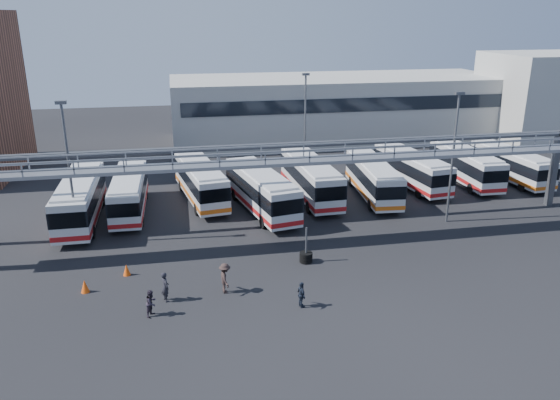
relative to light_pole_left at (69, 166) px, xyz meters
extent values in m
plane|color=black|center=(16.00, -8.00, -5.73)|extent=(140.00, 140.00, 0.00)
cube|color=gray|center=(16.00, -3.00, 0.37)|extent=(50.00, 1.80, 0.22)
cube|color=gray|center=(16.00, -3.85, 1.32)|extent=(50.00, 0.10, 0.10)
cube|color=gray|center=(16.00, -2.15, 1.32)|extent=(50.00, 0.10, 0.10)
cube|color=#4C4F54|center=(16.00, 1.00, 0.57)|extent=(45.00, 0.50, 0.35)
cube|color=#9E9E99|center=(28.00, 30.00, -1.73)|extent=(42.00, 14.00, 8.00)
cube|color=#B2B2AD|center=(54.00, 24.00, -0.23)|extent=(14.00, 12.00, 11.00)
cylinder|color=#4C4F54|center=(0.00, 0.00, -0.73)|extent=(0.18, 0.18, 10.00)
cube|color=#4C4F54|center=(0.00, 0.00, 4.37)|extent=(0.70, 0.35, 0.22)
cylinder|color=#4C4F54|center=(28.00, -1.00, -0.73)|extent=(0.18, 0.18, 10.00)
cube|color=#4C4F54|center=(28.00, -1.00, 4.37)|extent=(0.70, 0.35, 0.22)
cylinder|color=#4C4F54|center=(20.00, 14.00, -0.73)|extent=(0.18, 0.18, 10.00)
cube|color=#4C4F54|center=(20.00, 14.00, 4.37)|extent=(0.70, 0.35, 0.22)
cube|color=silver|center=(-0.35, 4.48, -3.83)|extent=(2.66, 11.47, 2.86)
cube|color=black|center=(-0.35, 4.48, -3.49)|extent=(2.73, 11.53, 1.15)
cube|color=#A81416|center=(-0.35, 4.48, -4.84)|extent=(2.71, 11.52, 0.36)
cube|color=silver|center=(-0.35, 4.48, -2.31)|extent=(2.40, 10.32, 0.17)
cylinder|color=black|center=(-1.51, 0.80, -5.21)|extent=(0.32, 1.04, 1.04)
cylinder|color=black|center=(0.85, 0.82, -5.21)|extent=(0.32, 1.04, 1.04)
cylinder|color=black|center=(-1.55, 8.14, -5.21)|extent=(0.32, 1.04, 1.04)
cylinder|color=black|center=(0.81, 8.15, -5.21)|extent=(0.32, 1.04, 1.04)
cube|color=silver|center=(3.27, 5.90, -3.99)|extent=(2.52, 10.51, 2.62)
cube|color=black|center=(3.27, 5.90, -3.68)|extent=(2.58, 10.57, 1.05)
cube|color=#A81416|center=(3.27, 5.90, -4.92)|extent=(2.57, 10.56, 0.33)
cube|color=silver|center=(3.27, 5.90, -2.60)|extent=(2.26, 9.46, 0.15)
cylinder|color=black|center=(2.16, 2.56, -5.25)|extent=(0.30, 0.96, 0.95)
cylinder|color=black|center=(4.30, 2.53, -5.25)|extent=(0.30, 0.96, 0.95)
cylinder|color=black|center=(2.24, 9.27, -5.25)|extent=(0.30, 0.96, 0.95)
cylinder|color=black|center=(4.39, 9.24, -5.25)|extent=(0.30, 0.96, 0.95)
cube|color=silver|center=(9.19, 7.88, -3.91)|extent=(4.22, 11.23, 2.74)
cube|color=black|center=(9.19, 7.88, -3.58)|extent=(4.29, 11.30, 1.10)
cube|color=#CD5C13|center=(9.19, 7.88, -4.88)|extent=(4.27, 11.28, 0.35)
cube|color=silver|center=(9.19, 7.88, -2.46)|extent=(3.80, 10.10, 0.16)
cylinder|color=black|center=(8.64, 4.24, -5.23)|extent=(0.45, 1.03, 1.00)
cylinder|color=black|center=(10.87, 4.60, -5.23)|extent=(0.45, 1.03, 1.00)
cylinder|color=black|center=(7.52, 11.17, -5.23)|extent=(0.45, 1.03, 1.00)
cylinder|color=black|center=(9.74, 11.53, -5.23)|extent=(0.45, 1.03, 1.00)
cube|color=silver|center=(13.95, 4.12, -3.85)|extent=(4.67, 11.57, 2.82)
cube|color=black|center=(13.95, 4.12, -3.52)|extent=(4.74, 11.64, 1.13)
cube|color=#A81416|center=(13.95, 4.12, -4.86)|extent=(4.73, 11.63, 0.36)
cube|color=silver|center=(13.95, 4.12, -2.36)|extent=(4.20, 10.41, 0.16)
cylinder|color=black|center=(13.50, 0.35, -5.21)|extent=(0.50, 1.07, 1.03)
cylinder|color=black|center=(15.78, 0.80, -5.21)|extent=(0.50, 1.07, 1.03)
cylinder|color=black|center=(12.12, 7.45, -5.21)|extent=(0.50, 1.07, 1.03)
cylinder|color=black|center=(14.41, 7.89, -5.21)|extent=(0.50, 1.07, 1.03)
cube|color=silver|center=(18.79, 6.65, -3.83)|extent=(3.06, 11.50, 2.85)
cube|color=black|center=(18.79, 6.65, -3.50)|extent=(3.12, 11.57, 1.14)
cube|color=#A81416|center=(18.79, 6.65, -4.85)|extent=(3.11, 11.56, 0.36)
cube|color=silver|center=(18.79, 6.65, -2.33)|extent=(2.75, 10.35, 0.17)
cylinder|color=black|center=(17.76, 2.96, -5.21)|extent=(0.35, 1.05, 1.04)
cylinder|color=black|center=(20.11, 3.06, -5.21)|extent=(0.35, 1.05, 1.04)
cylinder|color=black|center=(17.46, 10.25, -5.21)|extent=(0.35, 1.05, 1.04)
cylinder|color=black|center=(19.81, 10.35, -5.21)|extent=(0.35, 1.05, 1.04)
cube|color=silver|center=(24.33, 5.90, -3.96)|extent=(3.27, 10.83, 2.67)
cube|color=black|center=(24.33, 5.90, -3.64)|extent=(3.33, 10.90, 1.07)
cube|color=#CD5C13|center=(24.33, 5.90, -4.90)|extent=(3.32, 10.89, 0.34)
cube|color=silver|center=(24.33, 5.90, -2.54)|extent=(2.94, 9.75, 0.16)
cylinder|color=black|center=(22.97, 2.58, -5.24)|extent=(0.37, 0.99, 0.97)
cylinder|color=black|center=(25.14, 2.40, -5.24)|extent=(0.37, 0.99, 0.97)
cylinder|color=black|center=(23.51, 9.39, -5.24)|extent=(0.37, 0.99, 0.97)
cylinder|color=black|center=(25.69, 9.21, -5.24)|extent=(0.37, 0.99, 0.97)
cube|color=silver|center=(29.00, 8.24, -3.97)|extent=(3.62, 10.82, 2.65)
cube|color=black|center=(29.00, 8.24, -3.65)|extent=(3.69, 10.89, 1.06)
cube|color=#A81416|center=(29.00, 8.24, -4.91)|extent=(3.68, 10.87, 0.34)
cube|color=silver|center=(29.00, 8.24, -2.56)|extent=(3.26, 9.74, 0.15)
cylinder|color=black|center=(28.32, 4.74, -5.25)|extent=(0.40, 0.99, 0.96)
cylinder|color=black|center=(30.48, 4.99, -5.25)|extent=(0.40, 0.99, 0.96)
cylinder|color=black|center=(27.53, 11.48, -5.25)|extent=(0.40, 0.99, 0.96)
cylinder|color=black|center=(29.69, 11.74, -5.25)|extent=(0.40, 0.99, 0.96)
cube|color=silver|center=(34.69, 8.53, -3.94)|extent=(2.60, 10.79, 2.69)
cube|color=black|center=(34.69, 8.53, -3.62)|extent=(2.66, 10.86, 1.08)
cube|color=#A81416|center=(34.69, 8.53, -4.90)|extent=(2.65, 10.85, 0.34)
cube|color=silver|center=(34.69, 8.53, -2.52)|extent=(2.34, 9.72, 0.16)
cylinder|color=black|center=(33.54, 5.10, -5.24)|extent=(0.31, 0.98, 0.98)
cylinder|color=black|center=(35.75, 5.07, -5.24)|extent=(0.31, 0.98, 0.98)
cylinder|color=black|center=(33.64, 11.99, -5.24)|extent=(0.31, 0.98, 0.98)
cylinder|color=black|center=(35.85, 11.95, -5.24)|extent=(0.31, 0.98, 0.98)
cube|color=silver|center=(39.34, 8.12, -4.03)|extent=(3.08, 10.39, 2.56)
cube|color=black|center=(39.34, 8.12, -3.72)|extent=(3.14, 10.45, 1.02)
cube|color=#CD5C13|center=(39.34, 8.12, -4.94)|extent=(3.13, 10.44, 0.33)
cube|color=silver|center=(39.34, 8.12, -2.67)|extent=(2.77, 9.35, 0.15)
cylinder|color=black|center=(38.54, 4.78, -5.26)|extent=(0.35, 0.95, 0.93)
cylinder|color=black|center=(40.62, 4.93, -5.26)|extent=(0.35, 0.95, 0.93)
cylinder|color=black|center=(38.06, 11.32, -5.26)|extent=(0.35, 0.95, 0.93)
cylinder|color=black|center=(40.14, 11.47, -5.26)|extent=(0.35, 0.95, 0.93)
imported|color=black|center=(6.19, -9.61, -4.83)|extent=(0.64, 0.77, 1.79)
imported|color=#27202C|center=(5.45, -11.11, -4.96)|extent=(0.88, 0.93, 1.53)
imported|color=#302320|center=(9.64, -9.28, -4.80)|extent=(0.81, 1.27, 1.86)
imported|color=#1A202E|center=(13.66, -11.80, -4.96)|extent=(0.53, 0.95, 1.54)
cone|color=#ED4F0D|center=(1.48, -7.67, -5.33)|extent=(0.61, 0.61, 0.79)
cone|color=#ED4F0D|center=(3.75, -5.84, -5.36)|extent=(0.55, 0.55, 0.74)
cylinder|color=black|center=(15.30, -6.14, -5.60)|extent=(0.86, 0.86, 0.21)
cylinder|color=black|center=(15.30, -6.14, -5.38)|extent=(0.86, 0.86, 0.21)
cylinder|color=black|center=(15.30, -6.14, -5.15)|extent=(0.86, 0.86, 0.21)
cylinder|color=#4C4F54|center=(15.30, -6.14, -4.49)|extent=(0.12, 0.12, 2.46)
camera|label=1|loc=(7.32, -38.16, 9.94)|focal=35.00mm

